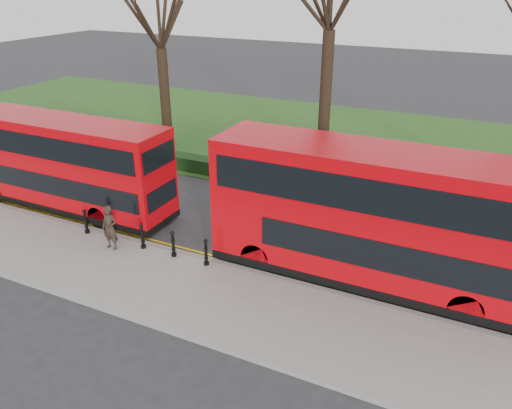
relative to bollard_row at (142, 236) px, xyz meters
The scene contains 12 objects.
ground 2.00m from the bollard_row, 45.47° to the left, with size 120.00×120.00×0.00m, color #28282B.
pavement 2.19m from the bollard_row, 51.17° to the right, with size 60.00×4.00×0.15m, color gray.
kerb 1.49m from the bollard_row, 14.76° to the left, with size 60.00×0.25×0.16m, color slate.
grass_verge 16.42m from the bollard_row, 85.36° to the left, with size 60.00×18.00×0.06m, color #274E1A.
hedge 8.26m from the bollard_row, 80.75° to the left, with size 60.00×0.90×0.80m, color black.
yellow_line_outer 1.61m from the bollard_row, 26.08° to the left, with size 60.00×0.10×0.01m, color yellow.
yellow_line_inner 1.70m from the bollard_row, 32.62° to the left, with size 60.00×0.10×0.01m, color yellow.
tree_left 14.92m from the bollard_row, 120.45° to the left, with size 6.76×6.76×10.56m.
bollard_row is the anchor object (origin of this frame).
bus_lead 5.95m from the bollard_row, 160.95° to the left, with size 10.27×2.36×4.08m.
bus_rear 9.00m from the bollard_row, 12.17° to the left, with size 11.82×2.71×4.70m.
pedestrian 1.25m from the bollard_row, 153.13° to the right, with size 0.65×0.42×1.77m, color #2B221B.
Camera 1 is at (9.78, -14.54, 9.80)m, focal length 35.00 mm.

